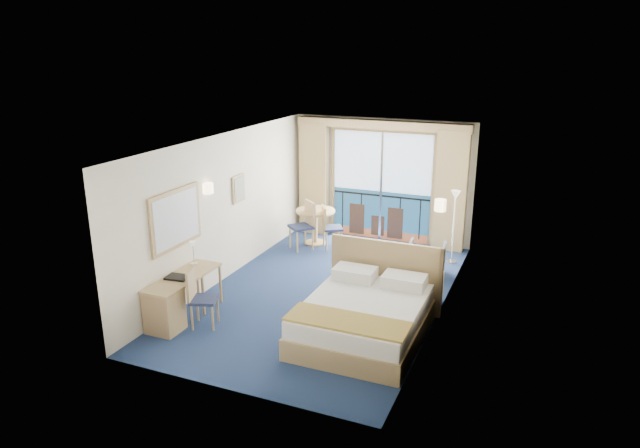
{
  "coord_description": "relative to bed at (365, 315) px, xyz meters",
  "views": [
    {
      "loc": [
        3.48,
        -8.59,
        4.18
      ],
      "look_at": [
        -0.2,
        0.2,
        1.19
      ],
      "focal_mm": 32.0,
      "sensor_mm": 36.0,
      "label": 1
    }
  ],
  "objects": [
    {
      "name": "floor_lamp",
      "position": [
        0.65,
        3.55,
        0.8
      ],
      "size": [
        0.21,
        0.21,
        1.49
      ],
      "color": "silver",
      "rests_on": "ground"
    },
    {
      "name": "armchair",
      "position": [
        0.32,
        2.72,
        -0.01
      ],
      "size": [
        0.75,
        0.77,
        0.63
      ],
      "primitive_type": "imported",
      "rotation": [
        0.0,
        0.0,
        3.25
      ],
      "color": "#494D59",
      "rests_on": "ground"
    },
    {
      "name": "bed",
      "position": [
        0.0,
        0.0,
        0.0
      ],
      "size": [
        1.87,
        2.22,
        1.18
      ],
      "color": "tan",
      "rests_on": "ground"
    },
    {
      "name": "table_chair_a",
      "position": [
        -1.95,
        3.39,
        0.2
      ],
      "size": [
        0.56,
        0.56,
        0.94
      ],
      "rotation": [
        0.0,
        0.0,
        2.13
      ],
      "color": "#20284B",
      "rests_on": "ground"
    },
    {
      "name": "desk_chair",
      "position": [
        -2.46,
        -0.69,
        0.19
      ],
      "size": [
        0.51,
        0.51,
        0.92
      ],
      "rotation": [
        0.0,
        0.0,
        1.9
      ],
      "color": "#20284B",
      "rests_on": "ground"
    },
    {
      "name": "curtain_left",
      "position": [
        -2.67,
        4.29,
        0.95
      ],
      "size": [
        0.65,
        0.22,
        2.55
      ],
      "primitive_type": "cube",
      "color": "tan",
      "rests_on": "room_walls"
    },
    {
      "name": "pelmet",
      "position": [
        -1.12,
        4.32,
        2.25
      ],
      "size": [
        3.8,
        0.25,
        0.18
      ],
      "primitive_type": "cube",
      "color": "tan",
      "rests_on": "room_walls"
    },
    {
      "name": "sconce_left",
      "position": [
        -3.06,
        0.62,
        1.52
      ],
      "size": [
        0.18,
        0.18,
        0.18
      ],
      "primitive_type": "cylinder",
      "color": "#FFE0B2",
      "rests_on": "room_walls"
    },
    {
      "name": "folder",
      "position": [
        -2.89,
        -0.62,
        0.39
      ],
      "size": [
        0.37,
        0.3,
        0.03
      ],
      "primitive_type": "cube",
      "rotation": [
        0.0,
        0.0,
        0.12
      ],
      "color": "black",
      "rests_on": "desk"
    },
    {
      "name": "balcony_door",
      "position": [
        -1.13,
        4.44,
        0.81
      ],
      "size": [
        2.36,
        0.03,
        2.52
      ],
      "color": "navy",
      "rests_on": "room_walls"
    },
    {
      "name": "round_table",
      "position": [
        -2.33,
        3.56,
        0.25
      ],
      "size": [
        0.85,
        0.85,
        0.77
      ],
      "color": "tan",
      "rests_on": "ground"
    },
    {
      "name": "phone",
      "position": [
        0.66,
        1.42,
        0.28
      ],
      "size": [
        0.2,
        0.16,
        0.09
      ],
      "primitive_type": "cube",
      "rotation": [
        0.0,
        0.0,
        -0.08
      ],
      "color": "beige",
      "rests_on": "nightstand"
    },
    {
      "name": "nightstand",
      "position": [
        0.64,
        1.42,
        -0.05
      ],
      "size": [
        0.43,
        0.41,
        0.57
      ],
      "primitive_type": "cube",
      "color": "tan",
      "rests_on": "ground"
    },
    {
      "name": "desk_lamp",
      "position": [
        -2.97,
        -0.05,
        0.67
      ],
      "size": [
        0.11,
        0.11,
        0.4
      ],
      "color": "silver",
      "rests_on": "desk"
    },
    {
      "name": "sconce_right",
      "position": [
        0.82,
        1.07,
        1.52
      ],
      "size": [
        0.18,
        0.18,
        0.18
      ],
      "primitive_type": "cylinder",
      "color": "#FFE0B2",
      "rests_on": "room_walls"
    },
    {
      "name": "mirror",
      "position": [
        -3.1,
        -0.28,
        1.22
      ],
      "size": [
        0.05,
        1.25,
        0.95
      ],
      "color": "tan",
      "rests_on": "room_walls"
    },
    {
      "name": "desk",
      "position": [
        -2.86,
        -0.93,
        0.06
      ],
      "size": [
        0.51,
        1.49,
        0.7
      ],
      "color": "tan",
      "rests_on": "ground"
    },
    {
      "name": "floor",
      "position": [
        -1.12,
        1.22,
        -0.33
      ],
      "size": [
        6.5,
        6.5,
        0.0
      ],
      "primitive_type": "plane",
      "color": "navy",
      "rests_on": "ground"
    },
    {
      "name": "table_chair_b",
      "position": [
        -2.41,
        3.18,
        0.26
      ],
      "size": [
        0.63,
        0.63,
        1.04
      ],
      "rotation": [
        0.0,
        0.0,
        -0.69
      ],
      "color": "#20284B",
      "rests_on": "ground"
    },
    {
      "name": "curtain_right",
      "position": [
        0.43,
        4.29,
        0.95
      ],
      "size": [
        0.65,
        0.22,
        2.55
      ],
      "primitive_type": "cube",
      "color": "tan",
      "rests_on": "room_walls"
    },
    {
      "name": "wall_print",
      "position": [
        -3.1,
        1.67,
        1.27
      ],
      "size": [
        0.04,
        0.42,
        0.52
      ],
      "color": "tan",
      "rests_on": "room_walls"
    },
    {
      "name": "room_walls",
      "position": [
        -1.12,
        1.22,
        1.45
      ],
      "size": [
        4.04,
        6.54,
        2.72
      ],
      "color": "beige",
      "rests_on": "ground"
    }
  ]
}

